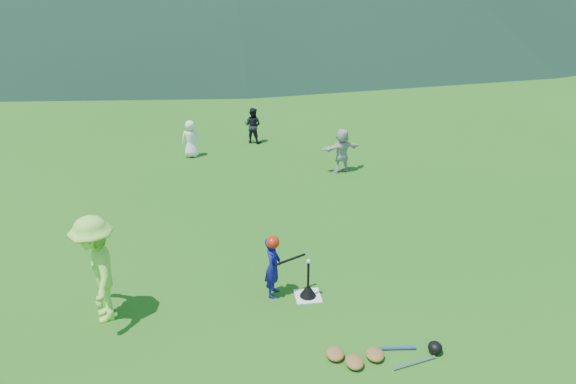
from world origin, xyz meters
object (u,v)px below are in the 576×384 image
at_px(fielder_a, 191,139).
at_px(batting_tee, 308,291).
at_px(adult_coach, 97,270).
at_px(equipment_pile, 375,355).
at_px(fielder_d, 342,150).
at_px(fielder_b, 253,125).
at_px(batter_child, 273,267).
at_px(home_plate, 308,296).

bearing_deg(fielder_a, batting_tee, 107.14).
distance_m(adult_coach, equipment_pile, 4.62).
bearing_deg(fielder_d, fielder_b, -63.75).
relative_size(fielder_b, equipment_pile, 0.61).
xyz_separation_m(fielder_b, equipment_pile, (1.01, -9.82, -0.48)).
height_order(batter_child, fielder_a, batter_child).
xyz_separation_m(home_plate, equipment_pile, (0.74, -1.71, 0.06)).
bearing_deg(fielder_a, home_plate, 107.14).
relative_size(home_plate, fielder_d, 0.37).
distance_m(adult_coach, batting_tee, 3.59).
bearing_deg(fielder_d, equipment_pile, 67.73).
bearing_deg(batter_child, equipment_pile, -126.18).
relative_size(fielder_a, batting_tee, 1.57).
distance_m(home_plate, adult_coach, 3.62).
height_order(fielder_a, batting_tee, fielder_a).
xyz_separation_m(fielder_a, fielder_b, (1.85, 0.93, 0.02)).
xyz_separation_m(fielder_b, fielder_d, (2.15, -2.60, 0.05)).
height_order(adult_coach, fielder_b, adult_coach).
height_order(adult_coach, equipment_pile, adult_coach).
bearing_deg(fielder_d, batting_tee, 57.87).
xyz_separation_m(adult_coach, batting_tee, (3.49, 0.08, -0.81)).
relative_size(adult_coach, batting_tee, 2.78).
bearing_deg(fielder_d, home_plate, 57.87).
xyz_separation_m(home_plate, fielder_b, (-0.28, 8.11, 0.54)).
xyz_separation_m(home_plate, fielder_d, (1.88, 5.51, 0.59)).
relative_size(fielder_d, batting_tee, 1.77).
xyz_separation_m(fielder_a, fielder_d, (4.00, -1.68, 0.07)).
distance_m(fielder_b, fielder_d, 3.38).
height_order(fielder_a, fielder_b, fielder_b).
relative_size(home_plate, batter_child, 0.39).
distance_m(batter_child, adult_coach, 2.93).
height_order(batter_child, adult_coach, adult_coach).
relative_size(batter_child, fielder_b, 1.05).
relative_size(home_plate, equipment_pile, 0.25).
bearing_deg(batting_tee, equipment_pile, -66.57).
distance_m(fielder_d, equipment_pile, 7.32).
xyz_separation_m(home_plate, adult_coach, (-3.49, -0.08, 0.93)).
xyz_separation_m(batter_child, fielder_b, (0.33, 7.95, -0.03)).
xyz_separation_m(fielder_b, batting_tee, (0.28, -8.11, -0.42)).
bearing_deg(batting_tee, adult_coach, -178.65).
xyz_separation_m(fielder_d, equipment_pile, (-1.14, -7.22, -0.54)).
xyz_separation_m(batter_child, adult_coach, (-2.89, -0.25, 0.37)).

